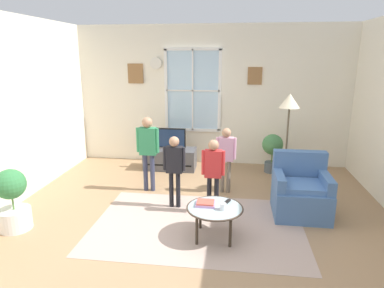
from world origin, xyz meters
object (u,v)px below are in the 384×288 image
object	(u,v)px
television	(170,138)
potted_plant_corner	(12,200)
coffee_table	(215,209)
person_green_shirt	(148,145)
armchair	(301,192)
person_red_shirt	(213,168)
cup	(223,207)
potted_plant_by_window	(272,149)
floor_lamp	(289,111)
person_pink_shirt	(226,153)
book_stack	(206,203)
tv_stand	(170,159)
person_black_shirt	(174,164)
remote_near_books	(227,202)

from	to	relation	value
television	potted_plant_corner	distance (m)	3.09
coffee_table	person_green_shirt	size ratio (longest dim) A/B	0.56
armchair	potted_plant_corner	xyz separation A→B (m)	(-3.79, -0.94, 0.09)
person_red_shirt	cup	bearing A→B (deg)	-76.50
person_red_shirt	potted_plant_by_window	xyz separation A→B (m)	(1.02, 1.92, -0.21)
armchair	floor_lamp	world-z (taller)	floor_lamp
person_pink_shirt	floor_lamp	world-z (taller)	floor_lamp
cup	person_pink_shirt	size ratio (longest dim) A/B	0.08
book_stack	floor_lamp	world-z (taller)	floor_lamp
tv_stand	television	size ratio (longest dim) A/B	1.62
tv_stand	person_black_shirt	xyz separation A→B (m)	(0.41, -1.74, 0.48)
cup	potted_plant_by_window	distance (m)	2.77
tv_stand	television	distance (m)	0.43
television	person_pink_shirt	bearing A→B (deg)	-43.13
potted_plant_by_window	potted_plant_corner	bearing A→B (deg)	-142.65
person_green_shirt	armchair	bearing A→B (deg)	-13.24
book_stack	person_pink_shirt	bearing A→B (deg)	81.88
person_green_shirt	cup	bearing A→B (deg)	-47.75
book_stack	floor_lamp	distance (m)	2.16
book_stack	potted_plant_corner	world-z (taller)	potted_plant_corner
book_stack	coffee_table	bearing A→B (deg)	-22.63
person_green_shirt	person_pink_shirt	bearing A→B (deg)	3.87
armchair	potted_plant_corner	size ratio (longest dim) A/B	1.06
television	book_stack	world-z (taller)	television
armchair	person_black_shirt	size ratio (longest dim) A/B	0.79
television	cup	size ratio (longest dim) A/B	7.67
book_stack	person_red_shirt	bearing A→B (deg)	85.60
cup	potted_plant_corner	distance (m)	2.72
potted_plant_by_window	cup	bearing A→B (deg)	-107.67
cup	television	bearing A→B (deg)	114.24
person_green_shirt	person_red_shirt	xyz separation A→B (m)	(1.12, -0.70, -0.10)
armchair	remote_near_books	distance (m)	1.22
tv_stand	potted_plant_by_window	xyz separation A→B (m)	(2.01, 0.05, 0.27)
coffee_table	potted_plant_corner	distance (m)	2.62
remote_near_books	person_black_shirt	size ratio (longest dim) A/B	0.13
potted_plant_by_window	person_pink_shirt	bearing A→B (deg)	-127.42
coffee_table	potted_plant_by_window	world-z (taller)	potted_plant_by_window
armchair	cup	size ratio (longest dim) A/B	10.53
cup	remote_near_books	xyz separation A→B (m)	(0.04, 0.22, -0.03)
remote_near_books	person_green_shirt	size ratio (longest dim) A/B	0.11
potted_plant_corner	television	bearing A→B (deg)	59.72
television	person_green_shirt	size ratio (longest dim) A/B	0.50
potted_plant_by_window	person_red_shirt	bearing A→B (deg)	-117.95
potted_plant_corner	floor_lamp	distance (m)	4.16
armchair	cup	distance (m)	1.39
floor_lamp	potted_plant_corner	bearing A→B (deg)	-154.84
tv_stand	person_black_shirt	bearing A→B (deg)	-76.68
person_black_shirt	person_red_shirt	size ratio (longest dim) A/B	1.00
remote_near_books	television	bearing A→B (deg)	117.02
person_green_shirt	floor_lamp	bearing A→B (deg)	5.58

